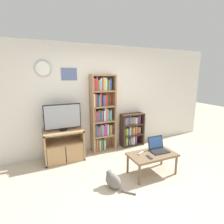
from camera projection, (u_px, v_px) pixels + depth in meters
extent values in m
plane|color=#BCAD93|center=(137.00, 193.00, 2.86)|extent=(18.00, 18.00, 0.00)
cube|color=silver|center=(97.00, 99.00, 4.34)|extent=(6.85, 0.06, 2.60)
torus|color=#B2B2B7|center=(43.00, 68.00, 3.68)|extent=(0.36, 0.04, 0.36)
cylinder|color=white|center=(43.00, 68.00, 3.68)|extent=(0.30, 0.02, 0.30)
cube|color=silver|center=(69.00, 74.00, 3.93)|extent=(0.38, 0.01, 0.30)
cube|color=slate|center=(69.00, 74.00, 3.92)|extent=(0.35, 0.02, 0.27)
cube|color=tan|center=(45.00, 148.00, 3.76)|extent=(0.04, 0.50, 0.69)
cube|color=tan|center=(82.00, 142.00, 4.08)|extent=(0.04, 0.50, 0.69)
cube|color=tan|center=(63.00, 131.00, 3.85)|extent=(0.85, 0.50, 0.04)
cube|color=tan|center=(65.00, 159.00, 3.99)|extent=(0.85, 0.50, 0.04)
cube|color=tan|center=(64.00, 142.00, 3.91)|extent=(0.78, 0.46, 0.04)
cube|color=tan|center=(57.00, 156.00, 3.66)|extent=(0.37, 0.02, 0.38)
cube|color=tan|center=(75.00, 153.00, 3.81)|extent=(0.37, 0.02, 0.38)
cylinder|color=black|center=(63.00, 129.00, 3.86)|extent=(0.18, 0.18, 0.04)
cube|color=black|center=(63.00, 116.00, 3.80)|extent=(0.79, 0.05, 0.54)
cube|color=#9399A3|center=(63.00, 117.00, 3.77)|extent=(0.75, 0.01, 0.51)
cube|color=#9E754C|center=(92.00, 115.00, 4.18)|extent=(0.04, 0.27, 1.90)
cube|color=#9E754C|center=(114.00, 113.00, 4.40)|extent=(0.04, 0.27, 1.90)
cube|color=#9E754C|center=(101.00, 113.00, 4.40)|extent=(0.61, 0.02, 1.90)
cube|color=#9E754C|center=(104.00, 149.00, 4.49)|extent=(0.54, 0.23, 0.04)
cube|color=#9E754C|center=(103.00, 136.00, 4.41)|extent=(0.54, 0.23, 0.04)
cube|color=#9E754C|center=(103.00, 121.00, 4.33)|extent=(0.54, 0.23, 0.04)
cube|color=#9E754C|center=(103.00, 106.00, 4.25)|extent=(0.54, 0.23, 0.04)
cube|color=#9E754C|center=(103.00, 91.00, 4.17)|extent=(0.54, 0.23, 0.04)
cube|color=#9E754C|center=(103.00, 75.00, 4.10)|extent=(0.54, 0.23, 0.04)
cube|color=#759EB7|center=(94.00, 144.00, 4.37)|extent=(0.04, 0.18, 0.31)
cube|color=red|center=(96.00, 145.00, 4.38)|extent=(0.02, 0.18, 0.28)
cube|color=orange|center=(96.00, 144.00, 4.38)|extent=(0.02, 0.19, 0.31)
cube|color=#2856A8|center=(97.00, 144.00, 4.40)|extent=(0.04, 0.18, 0.30)
cube|color=gold|center=(99.00, 144.00, 4.41)|extent=(0.04, 0.21, 0.28)
cube|color=#5B9389|center=(100.00, 144.00, 4.43)|extent=(0.03, 0.17, 0.30)
cube|color=#388947|center=(101.00, 144.00, 4.43)|extent=(0.02, 0.21, 0.28)
cube|color=#232328|center=(102.00, 144.00, 4.44)|extent=(0.02, 0.20, 0.29)
cube|color=#759EB7|center=(103.00, 144.00, 4.46)|extent=(0.03, 0.20, 0.27)
cube|color=white|center=(104.00, 144.00, 4.48)|extent=(0.02, 0.17, 0.24)
cube|color=#93704C|center=(94.00, 130.00, 4.29)|extent=(0.04, 0.18, 0.32)
cube|color=#2856A8|center=(96.00, 130.00, 4.30)|extent=(0.03, 0.20, 0.29)
cube|color=#93704C|center=(97.00, 131.00, 4.33)|extent=(0.04, 0.17, 0.25)
cube|color=#B75B70|center=(98.00, 131.00, 4.33)|extent=(0.02, 0.21, 0.25)
cube|color=#388947|center=(99.00, 130.00, 4.34)|extent=(0.02, 0.19, 0.26)
cube|color=#9E4293|center=(100.00, 130.00, 4.36)|extent=(0.03, 0.17, 0.29)
cube|color=#759EB7|center=(102.00, 130.00, 4.37)|extent=(0.04, 0.17, 0.28)
cube|color=#9E4293|center=(103.00, 130.00, 4.39)|extent=(0.02, 0.18, 0.25)
cube|color=#9E4293|center=(105.00, 129.00, 4.39)|extent=(0.04, 0.20, 0.30)
cube|color=red|center=(106.00, 129.00, 4.41)|extent=(0.02, 0.19, 0.28)
cube|color=white|center=(107.00, 129.00, 4.42)|extent=(0.03, 0.20, 0.28)
cube|color=#9E4293|center=(108.00, 129.00, 4.44)|extent=(0.02, 0.17, 0.25)
cube|color=#388947|center=(109.00, 129.00, 4.45)|extent=(0.03, 0.18, 0.26)
cube|color=gold|center=(110.00, 129.00, 4.47)|extent=(0.03, 0.16, 0.24)
cube|color=#B75B70|center=(111.00, 129.00, 4.48)|extent=(0.02, 0.16, 0.24)
cube|color=#9E4293|center=(93.00, 116.00, 4.21)|extent=(0.02, 0.19, 0.28)
cube|color=gold|center=(94.00, 115.00, 4.22)|extent=(0.02, 0.17, 0.32)
cube|color=#9E4293|center=(96.00, 116.00, 4.23)|extent=(0.03, 0.21, 0.26)
cube|color=red|center=(97.00, 116.00, 4.25)|extent=(0.04, 0.17, 0.26)
cube|color=#388947|center=(99.00, 115.00, 4.27)|extent=(0.03, 0.17, 0.28)
cube|color=#2856A8|center=(100.00, 116.00, 4.28)|extent=(0.03, 0.19, 0.26)
cube|color=#B75B70|center=(101.00, 115.00, 4.29)|extent=(0.02, 0.20, 0.27)
cube|color=#232328|center=(102.00, 116.00, 4.30)|extent=(0.02, 0.18, 0.25)
cube|color=white|center=(103.00, 115.00, 4.31)|extent=(0.03, 0.20, 0.26)
cube|color=white|center=(104.00, 114.00, 4.31)|extent=(0.02, 0.20, 0.32)
cube|color=#B75B70|center=(105.00, 114.00, 4.33)|extent=(0.04, 0.20, 0.32)
cube|color=#759EB7|center=(107.00, 114.00, 4.35)|extent=(0.04, 0.17, 0.29)
cube|color=#388947|center=(108.00, 115.00, 4.36)|extent=(0.02, 0.19, 0.26)
cube|color=#5B9389|center=(109.00, 115.00, 4.37)|extent=(0.03, 0.20, 0.24)
cube|color=#759EB7|center=(110.00, 114.00, 4.38)|extent=(0.02, 0.20, 0.28)
cube|color=white|center=(93.00, 100.00, 4.12)|extent=(0.03, 0.21, 0.30)
cube|color=red|center=(95.00, 100.00, 4.14)|extent=(0.04, 0.19, 0.30)
cube|color=#2856A8|center=(96.00, 100.00, 4.17)|extent=(0.04, 0.17, 0.29)
cube|color=#5B9389|center=(98.00, 101.00, 4.17)|extent=(0.02, 0.21, 0.24)
cube|color=#5B9389|center=(99.00, 100.00, 4.18)|extent=(0.02, 0.21, 0.28)
cube|color=red|center=(100.00, 100.00, 4.19)|extent=(0.04, 0.21, 0.31)
cube|color=#232328|center=(101.00, 100.00, 4.22)|extent=(0.02, 0.17, 0.28)
cube|color=#2856A8|center=(103.00, 100.00, 4.22)|extent=(0.04, 0.20, 0.27)
cube|color=#B75B70|center=(104.00, 100.00, 4.25)|extent=(0.03, 0.17, 0.26)
cube|color=red|center=(105.00, 100.00, 4.26)|extent=(0.04, 0.18, 0.27)
cube|color=#B75B70|center=(93.00, 85.00, 4.06)|extent=(0.04, 0.19, 0.28)
cube|color=red|center=(95.00, 85.00, 4.07)|extent=(0.04, 0.20, 0.28)
cube|color=#B75B70|center=(96.00, 84.00, 4.09)|extent=(0.03, 0.17, 0.32)
cube|color=#93704C|center=(98.00, 85.00, 4.10)|extent=(0.04, 0.20, 0.25)
cube|color=#759EB7|center=(99.00, 85.00, 4.12)|extent=(0.03, 0.19, 0.26)
cube|color=white|center=(100.00, 84.00, 4.13)|extent=(0.03, 0.16, 0.29)
cube|color=#B75B70|center=(102.00, 84.00, 4.13)|extent=(0.02, 0.20, 0.31)
cube|color=gold|center=(103.00, 84.00, 4.15)|extent=(0.04, 0.20, 0.30)
cube|color=white|center=(105.00, 84.00, 4.16)|extent=(0.03, 0.21, 0.29)
cube|color=#388947|center=(106.00, 85.00, 4.19)|extent=(0.04, 0.19, 0.27)
cube|color=#93704C|center=(107.00, 85.00, 4.20)|extent=(0.02, 0.21, 0.24)
cube|color=#9E4293|center=(108.00, 85.00, 4.21)|extent=(0.02, 0.20, 0.24)
cube|color=#2856A8|center=(109.00, 84.00, 4.22)|extent=(0.04, 0.18, 0.27)
cube|color=#3D281E|center=(122.00, 131.00, 4.61)|extent=(0.04, 0.26, 0.88)
cube|color=#3D281E|center=(142.00, 128.00, 4.85)|extent=(0.04, 0.26, 0.88)
cube|color=#3D281E|center=(130.00, 128.00, 4.84)|extent=(0.64, 0.02, 0.88)
cube|color=#3D281E|center=(132.00, 144.00, 4.82)|extent=(0.56, 0.23, 0.04)
cube|color=#3D281E|center=(132.00, 135.00, 4.76)|extent=(0.56, 0.23, 0.04)
cube|color=#3D281E|center=(132.00, 125.00, 4.70)|extent=(0.56, 0.23, 0.04)
cube|color=#3D281E|center=(133.00, 114.00, 4.64)|extent=(0.56, 0.23, 0.04)
cube|color=#759EB7|center=(123.00, 142.00, 4.70)|extent=(0.03, 0.17, 0.18)
cube|color=#388947|center=(124.00, 141.00, 4.71)|extent=(0.03, 0.20, 0.20)
cube|color=gold|center=(126.00, 141.00, 4.73)|extent=(0.04, 0.18, 0.22)
cube|color=#232328|center=(127.00, 141.00, 4.75)|extent=(0.03, 0.18, 0.20)
cube|color=#93704C|center=(128.00, 141.00, 4.76)|extent=(0.03, 0.19, 0.19)
cube|color=#2856A8|center=(129.00, 140.00, 4.77)|extent=(0.03, 0.16, 0.22)
cube|color=#759EB7|center=(130.00, 140.00, 4.78)|extent=(0.03, 0.19, 0.23)
cube|color=gold|center=(131.00, 140.00, 4.80)|extent=(0.03, 0.16, 0.18)
cube|color=white|center=(132.00, 140.00, 4.80)|extent=(0.03, 0.20, 0.23)
cube|color=#2856A8|center=(133.00, 140.00, 4.83)|extent=(0.04, 0.16, 0.19)
cube|color=#9E4293|center=(135.00, 139.00, 4.84)|extent=(0.04, 0.17, 0.24)
cube|color=gold|center=(124.00, 132.00, 4.65)|extent=(0.04, 0.17, 0.19)
cube|color=#388947|center=(125.00, 131.00, 4.65)|extent=(0.03, 0.20, 0.22)
cube|color=gold|center=(126.00, 131.00, 4.67)|extent=(0.04, 0.18, 0.19)
cube|color=#2856A8|center=(127.00, 131.00, 4.68)|extent=(0.04, 0.20, 0.20)
cube|color=gold|center=(129.00, 130.00, 4.69)|extent=(0.03, 0.21, 0.23)
cube|color=#2856A8|center=(130.00, 130.00, 4.71)|extent=(0.04, 0.20, 0.22)
cube|color=orange|center=(131.00, 130.00, 4.74)|extent=(0.02, 0.16, 0.19)
cube|color=orange|center=(132.00, 130.00, 4.73)|extent=(0.03, 0.21, 0.21)
cube|color=gold|center=(133.00, 130.00, 4.76)|extent=(0.04, 0.16, 0.21)
cube|color=#B75B70|center=(134.00, 130.00, 4.77)|extent=(0.02, 0.20, 0.21)
cube|color=#5B9389|center=(135.00, 130.00, 4.78)|extent=(0.02, 0.18, 0.20)
cube|color=#93704C|center=(136.00, 129.00, 4.79)|extent=(0.03, 0.16, 0.23)
cube|color=red|center=(137.00, 130.00, 4.81)|extent=(0.04, 0.17, 0.19)
cube|color=#5B9389|center=(138.00, 130.00, 4.82)|extent=(0.02, 0.17, 0.18)
cube|color=#93704C|center=(139.00, 129.00, 4.84)|extent=(0.04, 0.16, 0.19)
cube|color=#5B9389|center=(124.00, 122.00, 4.58)|extent=(0.04, 0.19, 0.18)
cube|color=#759EB7|center=(125.00, 121.00, 4.60)|extent=(0.04, 0.18, 0.21)
cube|color=#9E4293|center=(126.00, 121.00, 4.61)|extent=(0.04, 0.19, 0.21)
cube|color=#2856A8|center=(128.00, 121.00, 4.64)|extent=(0.04, 0.17, 0.21)
cube|color=#388947|center=(129.00, 120.00, 4.64)|extent=(0.02, 0.17, 0.23)
cube|color=#93704C|center=(130.00, 120.00, 4.66)|extent=(0.03, 0.16, 0.22)
cube|color=#5B9389|center=(131.00, 121.00, 4.68)|extent=(0.03, 0.17, 0.18)
cube|color=#B75B70|center=(132.00, 120.00, 4.69)|extent=(0.04, 0.17, 0.21)
cube|color=#759EB7|center=(134.00, 120.00, 4.71)|extent=(0.04, 0.17, 0.19)
cube|color=white|center=(135.00, 120.00, 4.72)|extent=(0.03, 0.19, 0.17)
cube|color=#93704C|center=(136.00, 120.00, 4.73)|extent=(0.02, 0.20, 0.21)
cube|color=#2856A8|center=(137.00, 120.00, 4.75)|extent=(0.02, 0.18, 0.18)
cube|color=#232328|center=(137.00, 119.00, 4.75)|extent=(0.02, 0.16, 0.23)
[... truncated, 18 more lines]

